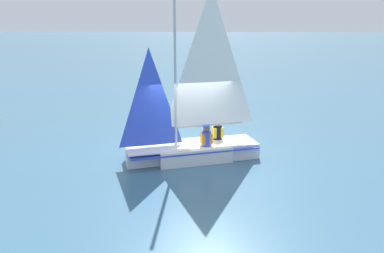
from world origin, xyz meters
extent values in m
plane|color=#38607A|center=(0.00, 0.00, 0.00)|extent=(260.00, 260.00, 0.00)
cube|color=silver|center=(0.00, 0.00, 0.25)|extent=(2.65, 2.07, 0.50)
cube|color=silver|center=(1.55, 0.55, 0.25)|extent=(1.17, 1.04, 0.50)
cube|color=silver|center=(-1.55, -0.55, 0.25)|extent=(1.31, 1.42, 0.50)
cube|color=blue|center=(0.00, 0.00, 0.41)|extent=(4.36, 2.69, 0.05)
cube|color=silver|center=(1.09, 0.39, 0.52)|extent=(2.21, 1.82, 0.04)
cylinder|color=#B7B7BC|center=(0.50, 0.18, 2.99)|extent=(0.08, 0.08, 5.00)
cylinder|color=#B7B7BC|center=(-0.56, -0.20, 1.10)|extent=(2.14, 0.82, 0.07)
pyramid|color=white|center=(-0.56, -0.20, 3.25)|extent=(2.03, 0.76, 4.24)
pyramid|color=blue|center=(1.24, 0.44, 2.10)|extent=(1.36, 0.53, 3.01)
cube|color=black|center=(-2.07, -0.74, 0.17)|extent=(0.09, 0.06, 0.35)
cube|color=black|center=(-0.46, 0.09, 0.23)|extent=(0.34, 0.32, 0.45)
cylinder|color=blue|center=(-0.46, 0.09, 0.71)|extent=(0.38, 0.38, 0.50)
cube|color=orange|center=(-0.46, 0.09, 0.73)|extent=(0.41, 0.36, 0.35)
sphere|color=brown|center=(-0.46, 0.09, 1.05)|extent=(0.22, 0.22, 0.22)
cylinder|color=blue|center=(-0.46, 0.09, 1.14)|extent=(0.27, 0.27, 0.06)
cube|color=black|center=(-0.82, -0.64, 0.23)|extent=(0.34, 0.32, 0.45)
cylinder|color=black|center=(-0.82, -0.64, 0.71)|extent=(0.38, 0.38, 0.50)
cube|color=yellow|center=(-0.82, -0.64, 0.73)|extent=(0.41, 0.36, 0.35)
sphere|color=tan|center=(-0.82, -0.64, 1.05)|extent=(0.22, 0.22, 0.22)
camera|label=1|loc=(-0.83, 11.44, 4.38)|focal=35.00mm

